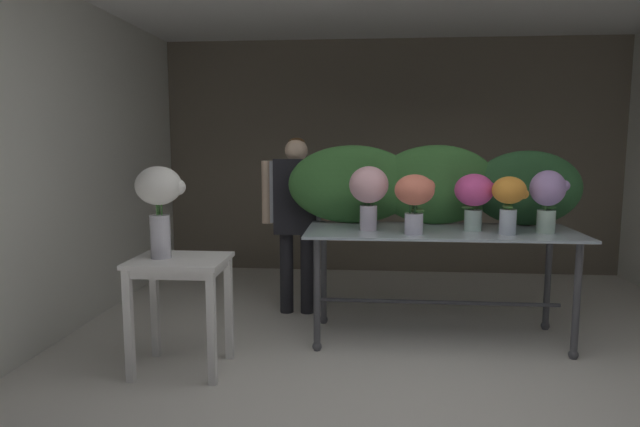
{
  "coord_description": "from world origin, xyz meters",
  "views": [
    {
      "loc": [
        -0.27,
        -2.49,
        1.51
      ],
      "look_at": [
        -0.59,
        1.27,
        1.02
      ],
      "focal_mm": 30.48,
      "sensor_mm": 36.0,
      "label": 1
    }
  ],
  "objects_px": {
    "display_table_glass": "(440,248)",
    "vase_lilac_freesia": "(548,195)",
    "florist": "(296,206)",
    "vase_coral_peonies": "(415,195)",
    "vase_fuchsia_lilies": "(474,195)",
    "vase_blush_dahlias": "(369,190)",
    "vase_white_roses_tall": "(160,198)",
    "side_table_white": "(180,277)",
    "vase_sunset_snapdragons": "(509,198)"
  },
  "relations": [
    {
      "from": "vase_sunset_snapdragons",
      "to": "vase_white_roses_tall",
      "type": "bearing_deg",
      "value": -166.85
    },
    {
      "from": "vase_blush_dahlias",
      "to": "vase_fuchsia_lilies",
      "type": "bearing_deg",
      "value": 4.06
    },
    {
      "from": "display_table_glass",
      "to": "vase_sunset_snapdragons",
      "type": "xyz_separation_m",
      "value": [
        0.45,
        -0.17,
        0.4
      ]
    },
    {
      "from": "vase_fuchsia_lilies",
      "to": "vase_sunset_snapdragons",
      "type": "height_order",
      "value": "vase_fuchsia_lilies"
    },
    {
      "from": "display_table_glass",
      "to": "vase_fuchsia_lilies",
      "type": "relative_size",
      "value": 4.74
    },
    {
      "from": "vase_fuchsia_lilies",
      "to": "vase_sunset_snapdragons",
      "type": "distance_m",
      "value": 0.27
    },
    {
      "from": "vase_blush_dahlias",
      "to": "vase_white_roses_tall",
      "type": "distance_m",
      "value": 1.5
    },
    {
      "from": "vase_coral_peonies",
      "to": "vase_sunset_snapdragons",
      "type": "relative_size",
      "value": 1.03
    },
    {
      "from": "florist",
      "to": "vase_white_roses_tall",
      "type": "xyz_separation_m",
      "value": [
        -0.73,
        -1.29,
        0.2
      ]
    },
    {
      "from": "vase_fuchsia_lilies",
      "to": "vase_coral_peonies",
      "type": "height_order",
      "value": "vase_coral_peonies"
    },
    {
      "from": "side_table_white",
      "to": "florist",
      "type": "relative_size",
      "value": 0.49
    },
    {
      "from": "vase_fuchsia_lilies",
      "to": "vase_coral_peonies",
      "type": "xyz_separation_m",
      "value": [
        -0.46,
        -0.21,
        0.01
      ]
    },
    {
      "from": "vase_fuchsia_lilies",
      "to": "vase_blush_dahlias",
      "type": "distance_m",
      "value": 0.79
    },
    {
      "from": "display_table_glass",
      "to": "side_table_white",
      "type": "xyz_separation_m",
      "value": [
        -1.78,
        -0.72,
        -0.09
      ]
    },
    {
      "from": "display_table_glass",
      "to": "vase_white_roses_tall",
      "type": "relative_size",
      "value": 3.35
    },
    {
      "from": "display_table_glass",
      "to": "vase_coral_peonies",
      "type": "xyz_separation_m",
      "value": [
        -0.22,
        -0.22,
        0.42
      ]
    },
    {
      "from": "side_table_white",
      "to": "vase_white_roses_tall",
      "type": "bearing_deg",
      "value": 179.57
    },
    {
      "from": "florist",
      "to": "vase_white_roses_tall",
      "type": "bearing_deg",
      "value": -119.3
    },
    {
      "from": "florist",
      "to": "vase_lilac_freesia",
      "type": "bearing_deg",
      "value": -18.75
    },
    {
      "from": "display_table_glass",
      "to": "vase_sunset_snapdragons",
      "type": "distance_m",
      "value": 0.63
    },
    {
      "from": "display_table_glass",
      "to": "vase_lilac_freesia",
      "type": "distance_m",
      "value": 0.86
    },
    {
      "from": "display_table_glass",
      "to": "vase_lilac_freesia",
      "type": "relative_size",
      "value": 4.41
    },
    {
      "from": "vase_fuchsia_lilies",
      "to": "side_table_white",
      "type": "bearing_deg",
      "value": -160.6
    },
    {
      "from": "vase_sunset_snapdragons",
      "to": "florist",
      "type": "bearing_deg",
      "value": 155.43
    },
    {
      "from": "vase_fuchsia_lilies",
      "to": "vase_white_roses_tall",
      "type": "xyz_separation_m",
      "value": [
        -2.14,
        -0.71,
        0.03
      ]
    },
    {
      "from": "display_table_glass",
      "to": "vase_blush_dahlias",
      "type": "bearing_deg",
      "value": -173.32
    },
    {
      "from": "side_table_white",
      "to": "vase_fuchsia_lilies",
      "type": "height_order",
      "value": "vase_fuchsia_lilies"
    },
    {
      "from": "side_table_white",
      "to": "vase_blush_dahlias",
      "type": "bearing_deg",
      "value": 27.95
    },
    {
      "from": "display_table_glass",
      "to": "vase_blush_dahlias",
      "type": "height_order",
      "value": "vase_blush_dahlias"
    },
    {
      "from": "vase_lilac_freesia",
      "to": "vase_blush_dahlias",
      "type": "bearing_deg",
      "value": 179.39
    },
    {
      "from": "vase_coral_peonies",
      "to": "vase_white_roses_tall",
      "type": "relative_size",
      "value": 0.72
    },
    {
      "from": "vase_lilac_freesia",
      "to": "vase_blush_dahlias",
      "type": "xyz_separation_m",
      "value": [
        -1.29,
        0.01,
        0.02
      ]
    },
    {
      "from": "vase_blush_dahlias",
      "to": "vase_coral_peonies",
      "type": "xyz_separation_m",
      "value": [
        0.33,
        -0.16,
        -0.02
      ]
    },
    {
      "from": "display_table_glass",
      "to": "vase_white_roses_tall",
      "type": "xyz_separation_m",
      "value": [
        -1.9,
        -0.72,
        0.44
      ]
    },
    {
      "from": "display_table_glass",
      "to": "vase_fuchsia_lilies",
      "type": "height_order",
      "value": "vase_fuchsia_lilies"
    },
    {
      "from": "vase_lilac_freesia",
      "to": "vase_sunset_snapdragons",
      "type": "distance_m",
      "value": 0.31
    },
    {
      "from": "vase_white_roses_tall",
      "to": "display_table_glass",
      "type": "bearing_deg",
      "value": 20.73
    },
    {
      "from": "vase_blush_dahlias",
      "to": "vase_white_roses_tall",
      "type": "relative_size",
      "value": 0.8
    },
    {
      "from": "vase_lilac_freesia",
      "to": "vase_white_roses_tall",
      "type": "xyz_separation_m",
      "value": [
        -2.65,
        -0.64,
        0.02
      ]
    },
    {
      "from": "florist",
      "to": "vase_coral_peonies",
      "type": "bearing_deg",
      "value": -39.71
    },
    {
      "from": "side_table_white",
      "to": "vase_sunset_snapdragons",
      "type": "xyz_separation_m",
      "value": [
        2.23,
        0.55,
        0.49
      ]
    },
    {
      "from": "vase_sunset_snapdragons",
      "to": "side_table_white",
      "type": "bearing_deg",
      "value": -166.16
    },
    {
      "from": "vase_fuchsia_lilies",
      "to": "vase_coral_peonies",
      "type": "relative_size",
      "value": 0.99
    },
    {
      "from": "display_table_glass",
      "to": "florist",
      "type": "distance_m",
      "value": 1.33
    },
    {
      "from": "vase_coral_peonies",
      "to": "vase_sunset_snapdragons",
      "type": "height_order",
      "value": "vase_coral_peonies"
    },
    {
      "from": "vase_fuchsia_lilies",
      "to": "vase_sunset_snapdragons",
      "type": "xyz_separation_m",
      "value": [
        0.21,
        -0.16,
        -0.01
      ]
    },
    {
      "from": "side_table_white",
      "to": "vase_lilac_freesia",
      "type": "xyz_separation_m",
      "value": [
        2.53,
        0.64,
        0.5
      ]
    },
    {
      "from": "vase_coral_peonies",
      "to": "vase_white_roses_tall",
      "type": "xyz_separation_m",
      "value": [
        -1.68,
        -0.5,
        0.02
      ]
    },
    {
      "from": "side_table_white",
      "to": "vase_coral_peonies",
      "type": "height_order",
      "value": "vase_coral_peonies"
    },
    {
      "from": "vase_fuchsia_lilies",
      "to": "vase_blush_dahlias",
      "type": "relative_size",
      "value": 0.88
    }
  ]
}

